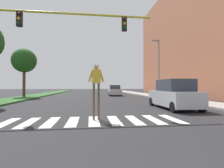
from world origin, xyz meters
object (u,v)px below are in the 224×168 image
Objects in this scene: street_lamp_right at (158,63)px; pedestrian_performer at (96,83)px; traffic_light_gantry at (21,32)px; tree_far at (24,61)px; sedan_midblock at (115,91)px; suv_crossing at (174,95)px.

pedestrian_performer is at bearing -122.14° from street_lamp_right.
street_lamp_right is at bearing 43.17° from traffic_light_gantry.
tree_far reaches higher than sedan_midblock.
pedestrian_performer is 19.99m from sedan_midblock.
sedan_midblock is (-4.93, 5.86, -3.80)m from street_lamp_right.
street_lamp_right reaches higher than suv_crossing.
pedestrian_performer is at bearing -100.72° from sedan_midblock.
suv_crossing is at bearing -107.40° from street_lamp_right.
tree_far is 19.79m from suv_crossing.
suv_crossing is (5.37, 3.29, -0.73)m from pedestrian_performer.
suv_crossing is (14.35, -13.03, -3.97)m from tree_far.
tree_far is at bearing 137.75° from suv_crossing.
street_lamp_right reaches higher than traffic_light_gantry.
sedan_midblock is at bearing 14.58° from tree_far.
street_lamp_right reaches higher than pedestrian_performer.
street_lamp_right is 1.83× the size of sedan_midblock.
sedan_midblock is at bearing 79.28° from pedestrian_performer.
pedestrian_performer is at bearing -61.17° from tree_far.
suv_crossing reaches higher than sedan_midblock.
pedestrian_performer is at bearing -26.05° from traffic_light_gantry.
suv_crossing is at bearing -42.25° from tree_far.
traffic_light_gantry is at bearing -136.83° from street_lamp_right.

